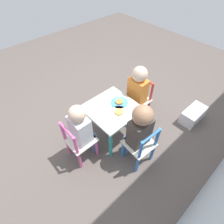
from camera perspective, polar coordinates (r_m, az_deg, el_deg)
The scene contains 11 objects.
ground_plane at distance 2.11m, azimuth 0.00°, elevation -6.70°, with size 6.00×6.00×0.00m, color #5B514C.
kids_table at distance 1.84m, azimuth 0.00°, elevation -0.22°, with size 0.49×0.49×0.42m.
chair_blue at distance 1.73m, azimuth 9.32°, elevation -10.82°, with size 0.28×0.28×0.52m.
chair_red at distance 2.14m, azimuth 8.63°, elevation 3.91°, with size 0.26×0.26×0.52m.
chair_pink at distance 1.76m, azimuth -10.77°, elevation -9.48°, with size 0.26×0.26×0.52m.
child_back at distance 1.58m, azimuth 8.67°, elevation -5.49°, with size 0.21×0.23×0.74m.
child_left at distance 1.98m, azimuth 8.07°, elevation 7.07°, with size 0.22×0.20×0.73m.
child_right at distance 1.65m, azimuth -9.78°, elevation -5.15°, with size 0.21×0.20×0.70m.
plate_back at distance 1.72m, azimuth 2.31°, elevation -0.22°, with size 0.19×0.19×0.03m.
plate_left at distance 1.83m, azimuth 2.40°, elevation 3.15°, with size 0.18×0.18×0.03m.
storage_bin at distance 2.39m, azimuth 24.95°, elevation -0.89°, with size 0.34×0.18×0.17m.
Camera 1 is at (0.84, 0.92, 1.70)m, focal length 28.00 mm.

